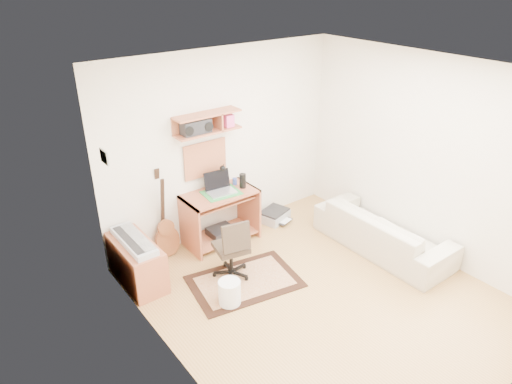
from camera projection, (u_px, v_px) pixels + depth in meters
floor at (320, 296)px, 5.51m from camera, size 3.60×4.00×0.01m
ceiling at (337, 73)px, 4.35m from camera, size 3.60×4.00×0.01m
back_wall at (223, 145)px, 6.37m from camera, size 3.60×0.01×2.60m
left_wall at (175, 256)px, 3.96m from camera, size 0.01×4.00×2.60m
right_wall at (429, 159)px, 5.91m from camera, size 0.01×4.00×2.60m
wall_shelf at (207, 123)px, 5.93m from camera, size 0.90×0.25×0.26m
cork_board at (205, 159)px, 6.24m from camera, size 0.64×0.03×0.49m
wall_photo at (104, 157)px, 4.85m from camera, size 0.02×0.20×0.15m
desk at (221, 217)px, 6.44m from camera, size 1.00×0.55×0.75m
laptop at (221, 184)px, 6.21m from camera, size 0.40×0.40×0.28m
speaker at (243, 181)px, 6.38m from camera, size 0.09×0.09×0.20m
desk_lamp at (224, 175)px, 6.39m from camera, size 0.11×0.11×0.34m
pencil_cup at (235, 181)px, 6.50m from camera, size 0.06×0.06×0.09m
boombox at (196, 127)px, 5.84m from camera, size 0.38×0.17×0.19m
rug at (245, 281)px, 5.75m from camera, size 1.43×1.08×0.02m
task_chair at (231, 247)px, 5.68m from camera, size 0.51×0.51×0.85m
cabinet at (137, 263)px, 5.64m from camera, size 0.40×0.90×0.55m
music_keyboard at (134, 241)px, 5.51m from camera, size 0.26×0.83×0.07m
guitar at (165, 215)px, 6.02m from camera, size 0.33×0.22×1.22m
waste_basket at (230, 293)px, 5.32m from camera, size 0.26×0.26×0.31m
printer at (274, 215)px, 7.09m from camera, size 0.50×0.44×0.16m
sofa at (384, 225)px, 6.26m from camera, size 0.56×1.92×0.75m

